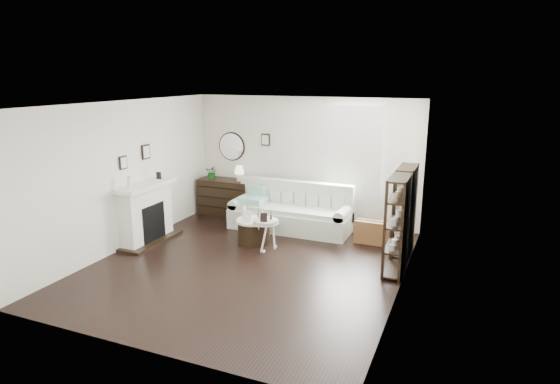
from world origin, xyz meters
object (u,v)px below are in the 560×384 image
at_px(drum_table, 254,231).
at_px(sofa, 291,214).
at_px(pedestal_table, 266,222).
at_px(dresser, 226,197).

bearing_deg(drum_table, sofa, 71.94).
height_order(sofa, drum_table, sofa).
xyz_separation_m(drum_table, pedestal_table, (0.35, -0.23, 0.29)).
distance_m(dresser, pedestal_table, 2.45).
relative_size(sofa, drum_table, 3.73).
bearing_deg(dresser, pedestal_table, -43.86).
bearing_deg(dresser, drum_table, -46.01).
relative_size(sofa, pedestal_table, 4.34).
bearing_deg(sofa, pedestal_table, -89.77).
distance_m(sofa, pedestal_table, 1.32).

